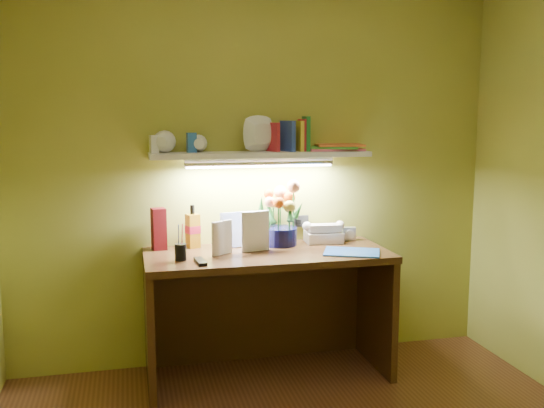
{
  "coord_description": "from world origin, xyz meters",
  "views": [
    {
      "loc": [
        -0.77,
        -2.12,
        1.53
      ],
      "look_at": [
        0.06,
        1.35,
        1.01
      ],
      "focal_mm": 40.0,
      "sensor_mm": 36.0,
      "label": 1
    }
  ],
  "objects_px": {
    "telephone": "(323,232)",
    "flower_bouquet": "(280,215)",
    "whisky_bottle": "(193,226)",
    "desk_clock": "(349,234)",
    "desk": "(268,315)"
  },
  "relations": [
    {
      "from": "telephone",
      "to": "flower_bouquet",
      "type": "bearing_deg",
      "value": -174.52
    },
    {
      "from": "telephone",
      "to": "desk_clock",
      "type": "relative_size",
      "value": 2.64
    },
    {
      "from": "whisky_bottle",
      "to": "desk",
      "type": "bearing_deg",
      "value": -28.64
    },
    {
      "from": "desk",
      "to": "desk_clock",
      "type": "relative_size",
      "value": 16.78
    },
    {
      "from": "telephone",
      "to": "desk_clock",
      "type": "xyz_separation_m",
      "value": [
        0.17,
        0.02,
        -0.02
      ]
    },
    {
      "from": "desk",
      "to": "telephone",
      "type": "xyz_separation_m",
      "value": [
        0.4,
        0.18,
        0.44
      ]
    },
    {
      "from": "desk",
      "to": "flower_bouquet",
      "type": "relative_size",
      "value": 3.76
    },
    {
      "from": "desk",
      "to": "desk_clock",
      "type": "distance_m",
      "value": 0.74
    },
    {
      "from": "desk",
      "to": "telephone",
      "type": "distance_m",
      "value": 0.62
    },
    {
      "from": "telephone",
      "to": "desk_clock",
      "type": "distance_m",
      "value": 0.18
    },
    {
      "from": "flower_bouquet",
      "to": "whisky_bottle",
      "type": "height_order",
      "value": "flower_bouquet"
    },
    {
      "from": "flower_bouquet",
      "to": "telephone",
      "type": "xyz_separation_m",
      "value": [
        0.28,
        0.01,
        -0.12
      ]
    },
    {
      "from": "flower_bouquet",
      "to": "telephone",
      "type": "distance_m",
      "value": 0.31
    },
    {
      "from": "desk",
      "to": "flower_bouquet",
      "type": "xyz_separation_m",
      "value": [
        0.11,
        0.17,
        0.56
      ]
    },
    {
      "from": "desk_clock",
      "to": "telephone",
      "type": "bearing_deg",
      "value": -164.42
    }
  ]
}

